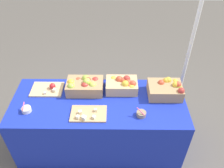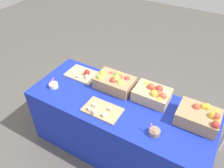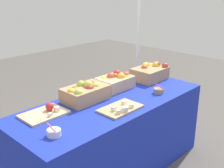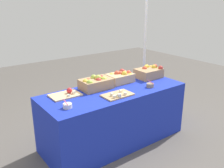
# 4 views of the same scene
# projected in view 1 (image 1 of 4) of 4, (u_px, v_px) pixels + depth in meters

# --- Properties ---
(ground_plane) EXTENTS (10.00, 10.00, 0.00)m
(ground_plane) POSITION_uv_depth(u_px,v_px,m) (101.00, 142.00, 2.98)
(ground_plane) COLOR #56514C
(table) EXTENTS (1.90, 0.76, 0.74)m
(table) POSITION_uv_depth(u_px,v_px,m) (100.00, 124.00, 2.75)
(table) COLOR #192DB7
(table) RESTS_ON ground_plane
(apple_crate_left) EXTENTS (0.37, 0.28, 0.18)m
(apple_crate_left) POSITION_uv_depth(u_px,v_px,m) (166.00, 89.00, 2.54)
(apple_crate_left) COLOR tan
(apple_crate_left) RESTS_ON table
(apple_crate_middle) EXTENTS (0.35, 0.25, 0.18)m
(apple_crate_middle) POSITION_uv_depth(u_px,v_px,m) (123.00, 84.00, 2.61)
(apple_crate_middle) COLOR tan
(apple_crate_middle) RESTS_ON table
(apple_crate_right) EXTENTS (0.40, 0.26, 0.19)m
(apple_crate_right) POSITION_uv_depth(u_px,v_px,m) (85.00, 85.00, 2.59)
(apple_crate_right) COLOR tan
(apple_crate_right) RESTS_ON table
(cutting_board_front) EXTENTS (0.37, 0.23, 0.06)m
(cutting_board_front) POSITION_uv_depth(u_px,v_px,m) (88.00, 114.00, 2.35)
(cutting_board_front) COLOR tan
(cutting_board_front) RESTS_ON table
(cutting_board_back) EXTENTS (0.36, 0.25, 0.09)m
(cutting_board_back) POSITION_uv_depth(u_px,v_px,m) (48.00, 89.00, 2.64)
(cutting_board_back) COLOR #D1B284
(cutting_board_back) RESTS_ON table
(sample_bowl_near) EXTENTS (0.10, 0.10, 0.11)m
(sample_bowl_near) POSITION_uv_depth(u_px,v_px,m) (141.00, 114.00, 2.33)
(sample_bowl_near) COLOR gray
(sample_bowl_near) RESTS_ON table
(sample_bowl_mid) EXTENTS (0.10, 0.10, 0.10)m
(sample_bowl_mid) POSITION_uv_depth(u_px,v_px,m) (26.00, 109.00, 2.38)
(sample_bowl_mid) COLOR silver
(sample_bowl_mid) RESTS_ON table
(tent_pole) EXTENTS (0.04, 0.04, 2.23)m
(tent_pole) POSITION_uv_depth(u_px,v_px,m) (191.00, 45.00, 2.68)
(tent_pole) COLOR white
(tent_pole) RESTS_ON ground_plane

